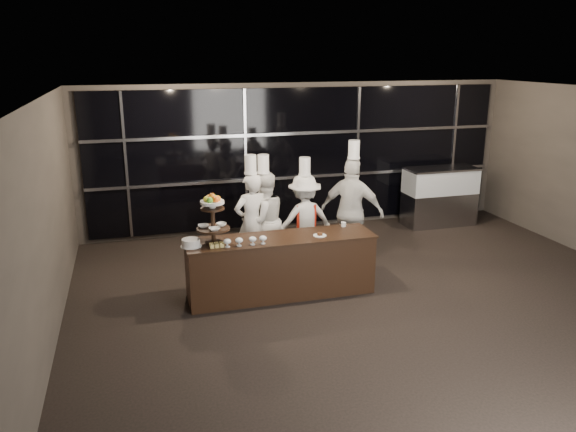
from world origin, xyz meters
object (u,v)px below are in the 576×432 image
object	(u,v)px
buffet_counter	(281,266)
chef_d	(352,211)
chef_b	(264,220)
layer_cake	(191,243)
display_case	(440,193)
display_stand	(213,215)
chef_a	(252,221)
chef_c	(304,219)

from	to	relation	value
buffet_counter	chef_d	xyz separation A→B (m)	(1.52, 0.94, 0.48)
chef_b	chef_d	xyz separation A→B (m)	(1.48, -0.29, 0.11)
buffet_counter	layer_cake	size ratio (longest dim) A/B	9.47
display_case	chef_b	distance (m)	4.41
layer_cake	chef_d	xyz separation A→B (m)	(2.85, 0.99, -0.02)
buffet_counter	display_stand	size ratio (longest dim) A/B	3.81
display_stand	layer_cake	size ratio (longest dim) A/B	2.48
buffet_counter	chef_a	size ratio (longest dim) A/B	1.43
chef_c	chef_d	size ratio (longest dim) A/B	0.87
layer_cake	chef_a	size ratio (longest dim) A/B	0.15
display_case	chef_a	world-z (taller)	chef_a
layer_cake	chef_c	world-z (taller)	chef_c
display_case	chef_d	size ratio (longest dim) A/B	0.70
buffet_counter	display_stand	distance (m)	1.33
chef_a	chef_c	bearing A→B (deg)	6.09
display_stand	chef_d	distance (m)	2.72
chef_d	buffet_counter	bearing A→B (deg)	-148.28
chef_a	chef_c	xyz separation A→B (m)	(0.95, 0.10, -0.07)
chef_d	layer_cake	bearing A→B (deg)	-160.84
layer_cake	chef_b	xyz separation A→B (m)	(1.37, 1.28, -0.13)
display_stand	layer_cake	xyz separation A→B (m)	(-0.33, -0.05, -0.37)
display_stand	chef_d	world-z (taller)	chef_d
layer_cake	chef_a	distance (m)	1.60
chef_a	chef_d	world-z (taller)	chef_d
display_case	chef_a	xyz separation A→B (m)	(-4.43, -1.52, 0.18)
display_case	chef_c	world-z (taller)	chef_c
buffet_counter	display_stand	world-z (taller)	display_stand
display_stand	chef_b	distance (m)	1.69
display_stand	display_case	xyz separation A→B (m)	(5.22, 2.60, -0.65)
display_case	chef_b	world-z (taller)	chef_b
chef_c	display_stand	bearing A→B (deg)	-145.84
layer_cake	chef_d	size ratio (longest dim) A/B	0.14
display_stand	layer_cake	distance (m)	0.50
layer_cake	display_case	xyz separation A→B (m)	(5.55, 2.65, -0.29)
display_stand	chef_a	distance (m)	1.42
chef_c	layer_cake	bearing A→B (deg)	-149.26
display_stand	chef_a	world-z (taller)	chef_a
buffet_counter	display_case	size ratio (longest dim) A/B	1.86
display_stand	chef_a	size ratio (longest dim) A/B	0.38
display_stand	chef_c	size ratio (longest dim) A/B	0.40
buffet_counter	layer_cake	distance (m)	1.43
display_stand	chef_a	xyz separation A→B (m)	(0.79, 1.08, -0.47)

